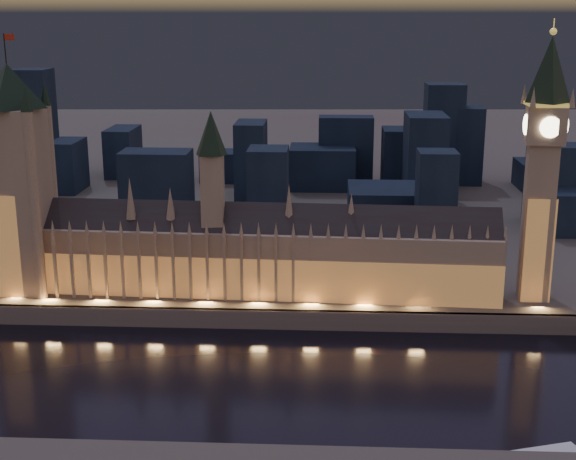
{
  "coord_description": "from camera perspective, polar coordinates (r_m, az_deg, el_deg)",
  "views": [
    {
      "loc": [
        21.12,
        -263.33,
        124.55
      ],
      "look_at": [
        5.0,
        55.0,
        38.0
      ],
      "focal_mm": 50.0,
      "sensor_mm": 36.0,
      "label": 1
    }
  ],
  "objects": [
    {
      "name": "city_backdrop",
      "position": [
        517.93,
        4.9,
        4.73
      ],
      "size": [
        493.87,
        215.63,
        78.41
      ],
      "color": "black",
      "rests_on": "north_bank"
    },
    {
      "name": "embankment_wall",
      "position": [
        328.01,
        -1.0,
        -6.37
      ],
      "size": [
        2000.0,
        2.5,
        8.0
      ],
      "primitive_type": "cube",
      "color": "brown",
      "rests_on": "ground"
    },
    {
      "name": "palace_of_westminster",
      "position": [
        340.8,
        -2.1,
        -1.56
      ],
      "size": [
        202.0,
        28.85,
        78.0
      ],
      "color": "#876B56",
      "rests_on": "north_bank"
    },
    {
      "name": "elizabeth_tower",
      "position": [
        340.74,
        17.72,
        5.59
      ],
      "size": [
        18.0,
        18.0,
        114.52
      ],
      "color": "#876B56",
      "rests_on": "north_bank"
    },
    {
      "name": "ground_plane",
      "position": [
        292.06,
        -1.55,
        -10.06
      ],
      "size": [
        2000.0,
        2000.0,
        0.0
      ],
      "primitive_type": "plane",
      "color": "black",
      "rests_on": "ground"
    },
    {
      "name": "victoria_tower",
      "position": [
        356.28,
        -18.8,
        4.2
      ],
      "size": [
        31.68,
        31.68,
        108.61
      ],
      "color": "#876B56",
      "rests_on": "north_bank"
    },
    {
      "name": "north_bank",
      "position": [
        792.83,
        1.35,
        6.44
      ],
      "size": [
        2000.0,
        960.0,
        8.0
      ],
      "primitive_type": "cube",
      "color": "#4F3A37",
      "rests_on": "ground"
    }
  ]
}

